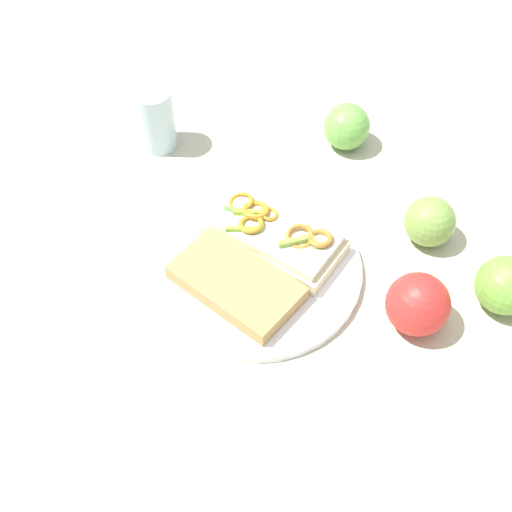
{
  "coord_description": "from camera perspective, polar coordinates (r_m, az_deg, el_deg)",
  "views": [
    {
      "loc": [
        -0.48,
        -0.2,
        0.69
      ],
      "look_at": [
        0.0,
        0.0,
        0.03
      ],
      "focal_mm": 44.7,
      "sensor_mm": 36.0,
      "label": 1
    }
  ],
  "objects": [
    {
      "name": "apple_1",
      "position": [
        1.02,
        8.12,
        11.4
      ],
      "size": [
        0.1,
        0.1,
        0.07
      ],
      "primitive_type": "sphere",
      "rotation": [
        0.0,
        0.0,
        5.64
      ],
      "color": "#6AAF47",
      "rests_on": "ground_plane"
    },
    {
      "name": "apple_2",
      "position": [
        0.86,
        21.43,
        -2.46
      ],
      "size": [
        0.09,
        0.09,
        0.08
      ],
      "primitive_type": "sphere",
      "rotation": [
        0.0,
        0.0,
        3.34
      ],
      "color": "#6BAB39",
      "rests_on": "ground_plane"
    },
    {
      "name": "apple_0",
      "position": [
        0.91,
        15.3,
        2.99
      ],
      "size": [
        0.09,
        0.09,
        0.07
      ],
      "primitive_type": "sphere",
      "rotation": [
        0.0,
        0.0,
        3.54
      ],
      "color": "#759C43",
      "rests_on": "ground_plane"
    },
    {
      "name": "drinking_glass",
      "position": [
        1.02,
        -9.02,
        12.03
      ],
      "size": [
        0.06,
        0.06,
        0.1
      ],
      "primitive_type": "cylinder",
      "color": "silver",
      "rests_on": "ground_plane"
    },
    {
      "name": "ground_plane",
      "position": [
        0.86,
        0.0,
        -1.33
      ],
      "size": [
        2.0,
        2.0,
        0.0
      ],
      "primitive_type": "plane",
      "color": "#BEB79B",
      "rests_on": "ground"
    },
    {
      "name": "sandwich",
      "position": [
        0.86,
        1.68,
        1.9
      ],
      "size": [
        0.13,
        0.2,
        0.05
      ],
      "rotation": [
        0.0,
        0.0,
        4.5
      ],
      "color": "beige",
      "rests_on": "plate"
    },
    {
      "name": "bread_slice_side",
      "position": [
        0.82,
        -1.8,
        -2.41
      ],
      "size": [
        0.14,
        0.19,
        0.02
      ],
      "primitive_type": "cube",
      "rotation": [
        0.0,
        0.0,
        4.41
      ],
      "color": "#AC884E",
      "rests_on": "plate"
    },
    {
      "name": "plate",
      "position": [
        0.86,
        0.0,
        -1.08
      ],
      "size": [
        0.29,
        0.29,
        0.01
      ],
      "primitive_type": "cylinder",
      "color": "white",
      "rests_on": "ground_plane"
    },
    {
      "name": "apple_3",
      "position": [
        0.81,
        14.24,
        -4.34
      ],
      "size": [
        0.11,
        0.11,
        0.08
      ],
      "primitive_type": "sphere",
      "rotation": [
        0.0,
        0.0,
        2.16
      ],
      "color": "red",
      "rests_on": "ground_plane"
    }
  ]
}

